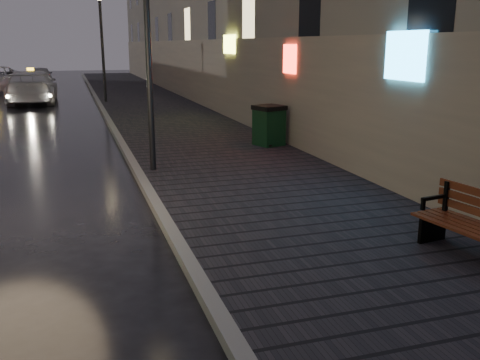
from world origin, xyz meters
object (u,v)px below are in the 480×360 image
object	(u,v)px
lamp_near	(147,22)
taxi_mid	(32,87)
bench	(480,226)
lamp_far	(102,34)
trash_bin	(269,125)
car_far	(40,76)

from	to	relation	value
lamp_near	taxi_mid	size ratio (longest dim) A/B	0.91
lamp_near	taxi_mid	distance (m)	18.37
bench	taxi_mid	world-z (taller)	taxi_mid
lamp_far	taxi_mid	world-z (taller)	lamp_far
lamp_near	trash_bin	xyz separation A→B (m)	(3.69, 2.12, -2.75)
car_far	taxi_mid	bearing A→B (deg)	89.12
lamp_near	taxi_mid	xyz separation A→B (m)	(-3.58, 17.83, -2.65)
car_far	lamp_far	bearing A→B (deg)	103.37
trash_bin	car_far	bearing A→B (deg)	87.20
lamp_near	bench	world-z (taller)	lamp_near
lamp_far	bench	bearing A→B (deg)	-81.37
lamp_near	car_far	bearing A→B (deg)	97.03
car_far	trash_bin	bearing A→B (deg)	103.41
lamp_far	taxi_mid	distance (m)	4.81
lamp_near	bench	bearing A→B (deg)	-62.75
lamp_near	bench	distance (m)	8.05
bench	car_far	distance (m)	37.35
trash_bin	taxi_mid	bearing A→B (deg)	97.18
bench	car_far	world-z (taller)	car_far
bench	lamp_far	bearing A→B (deg)	89.88
lamp_far	lamp_near	bearing A→B (deg)	-90.00
lamp_near	bench	size ratio (longest dim) A/B	2.82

